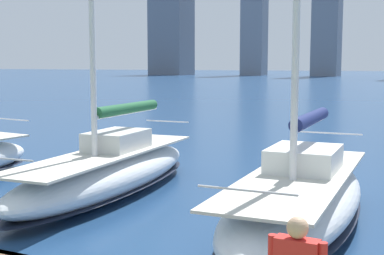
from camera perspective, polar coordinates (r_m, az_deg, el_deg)
sailboat_navy at (r=12.70m, az=11.34°, el=-7.37°), size 2.92×8.75×9.31m
sailboat_forest at (r=15.70m, az=-8.88°, el=-4.52°), size 2.75×9.16×11.33m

